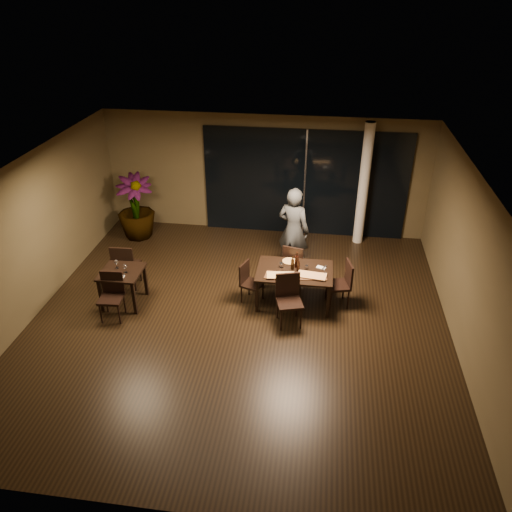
# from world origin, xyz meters

# --- Properties ---
(ground) EXTENTS (8.00, 8.00, 0.00)m
(ground) POSITION_xyz_m (0.00, 0.00, 0.00)
(ground) COLOR black
(ground) RESTS_ON ground
(wall_back) EXTENTS (8.00, 0.10, 3.00)m
(wall_back) POSITION_xyz_m (0.00, 4.05, 1.50)
(wall_back) COLOR brown
(wall_back) RESTS_ON ground
(wall_front) EXTENTS (8.00, 0.10, 3.00)m
(wall_front) POSITION_xyz_m (0.00, -4.05, 1.50)
(wall_front) COLOR brown
(wall_front) RESTS_ON ground
(wall_left) EXTENTS (0.10, 8.00, 3.00)m
(wall_left) POSITION_xyz_m (-4.05, 0.00, 1.50)
(wall_left) COLOR brown
(wall_left) RESTS_ON ground
(wall_right) EXTENTS (0.10, 8.00, 3.00)m
(wall_right) POSITION_xyz_m (4.05, 0.00, 1.50)
(wall_right) COLOR brown
(wall_right) RESTS_ON ground
(ceiling) EXTENTS (8.00, 8.00, 0.04)m
(ceiling) POSITION_xyz_m (0.00, 0.00, 3.02)
(ceiling) COLOR silver
(ceiling) RESTS_ON wall_back
(window_panel) EXTENTS (5.00, 0.06, 2.70)m
(window_panel) POSITION_xyz_m (1.00, 3.96, 1.35)
(window_panel) COLOR black
(window_panel) RESTS_ON ground
(column) EXTENTS (0.24, 0.24, 3.00)m
(column) POSITION_xyz_m (2.40, 3.65, 1.50)
(column) COLOR silver
(column) RESTS_ON ground
(main_table) EXTENTS (1.50, 1.00, 0.75)m
(main_table) POSITION_xyz_m (1.00, 0.80, 0.68)
(main_table) COLOR black
(main_table) RESTS_ON ground
(side_table) EXTENTS (0.80, 0.80, 0.75)m
(side_table) POSITION_xyz_m (-2.40, 0.30, 0.62)
(side_table) COLOR black
(side_table) RESTS_ON ground
(chair_main_far) EXTENTS (0.54, 0.54, 0.96)m
(chair_main_far) POSITION_xyz_m (0.95, 1.47, 0.53)
(chair_main_far) COLOR black
(chair_main_far) RESTS_ON ground
(chair_main_near) EXTENTS (0.58, 0.58, 1.00)m
(chair_main_near) POSITION_xyz_m (0.94, 0.15, 0.56)
(chair_main_near) COLOR black
(chair_main_near) RESTS_ON ground
(chair_main_left) EXTENTS (0.50, 0.50, 0.85)m
(chair_main_left) POSITION_xyz_m (0.09, 0.74, 0.48)
(chair_main_left) COLOR black
(chair_main_left) RESTS_ON ground
(chair_main_right) EXTENTS (0.54, 0.54, 0.95)m
(chair_main_right) POSITION_xyz_m (1.96, 0.86, 0.53)
(chair_main_right) COLOR black
(chair_main_right) RESTS_ON ground
(chair_side_far) EXTENTS (0.50, 0.50, 1.04)m
(chair_side_far) POSITION_xyz_m (-2.54, 0.84, 0.58)
(chair_side_far) COLOR black
(chair_side_far) RESTS_ON ground
(chair_side_near) EXTENTS (0.47, 0.47, 0.95)m
(chair_side_near) POSITION_xyz_m (-2.44, -0.15, 0.53)
(chair_side_near) COLOR black
(chair_side_near) RESTS_ON ground
(diner) EXTENTS (0.78, 0.65, 1.97)m
(diner) POSITION_xyz_m (0.87, 2.08, 0.99)
(diner) COLOR #313437
(diner) RESTS_ON ground
(potted_plant) EXTENTS (1.19, 1.19, 1.62)m
(potted_plant) POSITION_xyz_m (-3.13, 3.16, 0.81)
(potted_plant) COLOR #194C1A
(potted_plant) RESTS_ON ground
(pizza_board_left) EXTENTS (0.63, 0.36, 0.01)m
(pizza_board_left) POSITION_xyz_m (0.75, 0.53, 0.76)
(pizza_board_left) COLOR #452816
(pizza_board_left) RESTS_ON main_table
(pizza_board_right) EXTENTS (0.60, 0.34, 0.01)m
(pizza_board_right) POSITION_xyz_m (1.35, 0.61, 0.76)
(pizza_board_right) COLOR #4A2B17
(pizza_board_right) RESTS_ON main_table
(oblong_pizza_left) EXTENTS (0.54, 0.30, 0.02)m
(oblong_pizza_left) POSITION_xyz_m (0.75, 0.53, 0.77)
(oblong_pizza_left) COLOR #67090C
(oblong_pizza_left) RESTS_ON pizza_board_left
(oblong_pizza_right) EXTENTS (0.56, 0.31, 0.02)m
(oblong_pizza_right) POSITION_xyz_m (1.35, 0.61, 0.77)
(oblong_pizza_right) COLOR maroon
(oblong_pizza_right) RESTS_ON pizza_board_right
(round_pizza) EXTENTS (0.28, 0.28, 0.01)m
(round_pizza) POSITION_xyz_m (0.87, 1.12, 0.76)
(round_pizza) COLOR #C73D16
(round_pizza) RESTS_ON main_table
(bottle_a) EXTENTS (0.06, 0.06, 0.29)m
(bottle_a) POSITION_xyz_m (0.95, 0.84, 0.90)
(bottle_a) COLOR black
(bottle_a) RESTS_ON main_table
(bottle_b) EXTENTS (0.06, 0.06, 0.27)m
(bottle_b) POSITION_xyz_m (1.06, 0.80, 0.89)
(bottle_b) COLOR black
(bottle_b) RESTS_ON main_table
(bottle_c) EXTENTS (0.08, 0.08, 0.34)m
(bottle_c) POSITION_xyz_m (1.02, 0.93, 0.92)
(bottle_c) COLOR black
(bottle_c) RESTS_ON main_table
(tumbler_left) EXTENTS (0.08, 0.08, 0.10)m
(tumbler_left) POSITION_xyz_m (0.73, 0.89, 0.80)
(tumbler_left) COLOR white
(tumbler_left) RESTS_ON main_table
(tumbler_right) EXTENTS (0.07, 0.07, 0.08)m
(tumbler_right) POSITION_xyz_m (1.23, 0.89, 0.79)
(tumbler_right) COLOR white
(tumbler_right) RESTS_ON main_table
(napkin_near) EXTENTS (0.19, 0.12, 0.01)m
(napkin_near) POSITION_xyz_m (1.54, 0.70, 0.76)
(napkin_near) COLOR white
(napkin_near) RESTS_ON main_table
(napkin_far) EXTENTS (0.20, 0.16, 0.01)m
(napkin_far) POSITION_xyz_m (1.51, 0.96, 0.76)
(napkin_far) COLOR white
(napkin_far) RESTS_ON main_table
(wine_glass_a) EXTENTS (0.08, 0.08, 0.18)m
(wine_glass_a) POSITION_xyz_m (-2.52, 0.40, 0.84)
(wine_glass_a) COLOR white
(wine_glass_a) RESTS_ON side_table
(wine_glass_b) EXTENTS (0.08, 0.08, 0.18)m
(wine_glass_b) POSITION_xyz_m (-2.29, 0.26, 0.84)
(wine_glass_b) COLOR white
(wine_glass_b) RESTS_ON side_table
(side_napkin) EXTENTS (0.18, 0.11, 0.01)m
(side_napkin) POSITION_xyz_m (-2.35, 0.08, 0.76)
(side_napkin) COLOR white
(side_napkin) RESTS_ON side_table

